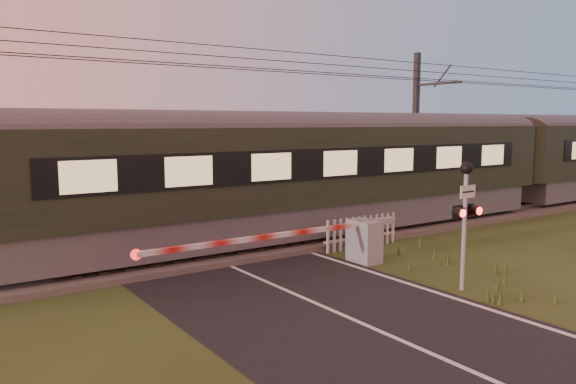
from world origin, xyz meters
TOP-DOWN VIEW (x-y plane):
  - ground at (0.00, 0.00)m, footprint 160.00×160.00m
  - road at (0.02, -0.23)m, footprint 6.00×140.00m
  - track_bed at (0.00, 6.50)m, footprint 140.00×3.40m
  - overhead_wires at (0.00, 6.50)m, footprint 120.00×0.62m
  - train at (14.77, 6.50)m, footprint 42.10×2.90m
  - boom_gate at (2.97, 3.20)m, footprint 7.74×0.92m
  - crossing_signal at (3.46, -0.08)m, footprint 0.77×0.34m
  - picket_fence at (4.52, 4.60)m, footprint 2.94×0.08m
  - catenary_mast at (11.34, 8.72)m, footprint 0.22×2.46m

SIDE VIEW (x-z plane):
  - ground at x=0.00m, z-range 0.00..0.00m
  - road at x=0.02m, z-range 0.00..0.03m
  - track_bed at x=0.00m, z-range -0.13..0.26m
  - picket_fence at x=4.52m, z-range 0.01..1.01m
  - boom_gate at x=2.97m, z-range 0.06..1.28m
  - crossing_signal at x=3.46m, z-range 0.57..3.58m
  - train at x=14.77m, z-range 0.28..4.20m
  - catenary_mast at x=11.34m, z-range 0.14..7.00m
  - overhead_wires at x=0.00m, z-range 5.41..6.04m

